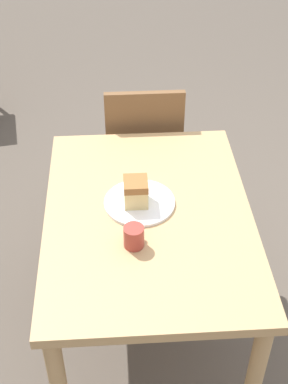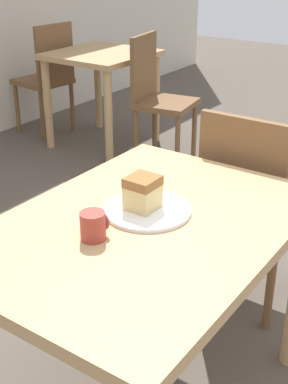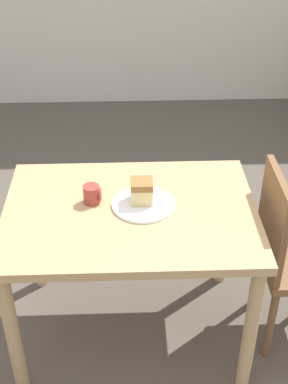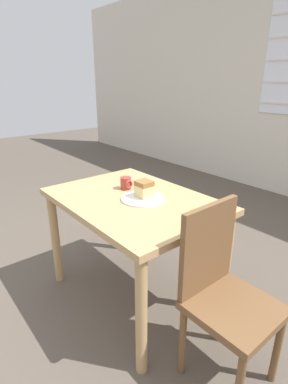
# 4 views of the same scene
# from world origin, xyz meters

# --- Properties ---
(ground_plane) EXTENTS (14.00, 14.00, 0.00)m
(ground_plane) POSITION_xyz_m (0.00, 0.00, 0.00)
(ground_plane) COLOR brown
(dining_table_near) EXTENTS (1.09, 0.78, 0.74)m
(dining_table_near) POSITION_xyz_m (-0.09, 0.29, 0.64)
(dining_table_near) COLOR tan
(dining_table_near) RESTS_ON ground_plane
(chair_near_window) EXTENTS (0.39, 0.39, 0.91)m
(chair_near_window) POSITION_xyz_m (0.64, 0.26, 0.49)
(chair_near_window) COLOR brown
(chair_near_window) RESTS_ON ground_plane
(plate) EXTENTS (0.27, 0.27, 0.01)m
(plate) POSITION_xyz_m (-0.03, 0.32, 0.75)
(plate) COLOR white
(plate) RESTS_ON dining_table_near
(cake_slice) EXTENTS (0.10, 0.09, 0.10)m
(cake_slice) POSITION_xyz_m (-0.04, 0.33, 0.81)
(cake_slice) COLOR #E0C67F
(cake_slice) RESTS_ON plate
(coffee_mug) EXTENTS (0.08, 0.07, 0.08)m
(coffee_mug) POSITION_xyz_m (-0.25, 0.35, 0.78)
(coffee_mug) COLOR #9E382D
(coffee_mug) RESTS_ON dining_table_near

